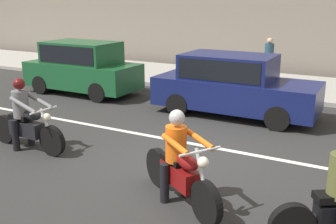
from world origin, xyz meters
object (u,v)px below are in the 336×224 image
object	(u,v)px
motorcycle_with_rider_orange_stripe	(179,166)
pedestrian_bystander	(269,57)
motorcycle_with_rider_gray	(26,121)
parked_sedan_navy	(233,84)
parked_hatchback_forest_green	(82,67)

from	to	relation	value
motorcycle_with_rider_orange_stripe	pedestrian_bystander	size ratio (longest dim) A/B	1.12
motorcycle_with_rider_orange_stripe	motorcycle_with_rider_gray	distance (m)	4.06
parked_sedan_navy	pedestrian_bystander	size ratio (longest dim) A/B	2.68
parked_hatchback_forest_green	pedestrian_bystander	size ratio (longest dim) A/B	2.38
motorcycle_with_rider_orange_stripe	motorcycle_with_rider_gray	size ratio (longest dim) A/B	0.86
parked_sedan_navy	pedestrian_bystander	bearing A→B (deg)	91.67
motorcycle_with_rider_gray	parked_sedan_navy	bearing A→B (deg)	57.08
motorcycle_with_rider_orange_stripe	parked_hatchback_forest_green	size ratio (longest dim) A/B	0.47
parked_sedan_navy	parked_hatchback_forest_green	xyz separation A→B (m)	(-5.50, 0.09, 0.05)
motorcycle_with_rider_gray	parked_hatchback_forest_green	size ratio (longest dim) A/B	0.54
parked_sedan_navy	parked_hatchback_forest_green	bearing A→B (deg)	179.02
pedestrian_bystander	motorcycle_with_rider_gray	bearing A→B (deg)	-107.91
motorcycle_with_rider_orange_stripe	parked_hatchback_forest_green	distance (m)	8.40
parked_sedan_navy	parked_hatchback_forest_green	world-z (taller)	parked_hatchback_forest_green
motorcycle_with_rider_gray	pedestrian_bystander	bearing A→B (deg)	72.09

